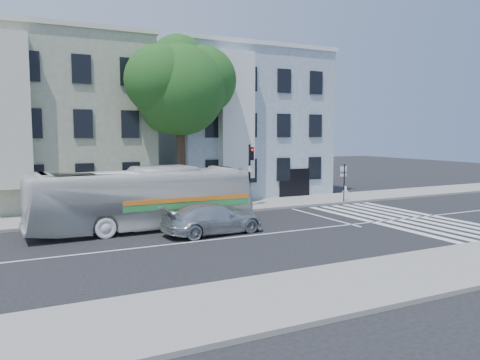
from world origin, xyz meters
TOP-DOWN VIEW (x-y plane):
  - ground at (0.00, 0.00)m, footprint 120.00×120.00m
  - sidewalk_far at (0.00, 8.00)m, footprint 80.00×4.00m
  - sidewalk_near at (0.00, -8.00)m, footprint 80.00×4.00m
  - building_left at (-7.00, 15.00)m, footprint 12.00×10.00m
  - building_right at (7.00, 15.00)m, footprint 12.00×10.00m
  - street_tree at (0.06, 8.74)m, footprint 7.30×5.90m
  - bus at (-3.70, 3.72)m, footprint 3.10×11.38m
  - sedan at (-0.96, 1.22)m, footprint 2.44×5.19m
  - hedge at (-2.37, 6.30)m, footprint 8.54×1.86m
  - traffic_signal at (4.27, 7.33)m, footprint 0.43×0.53m
  - fire_hydrant at (12.37, 7.74)m, footprint 0.46×0.27m
  - far_sign_pole at (10.92, 6.14)m, footprint 0.47×0.19m

SIDE VIEW (x-z plane):
  - ground at x=0.00m, z-range 0.00..0.00m
  - sidewalk_far at x=0.00m, z-range 0.00..0.15m
  - sidewalk_near at x=0.00m, z-range 0.00..0.15m
  - hedge at x=-2.37m, z-range 0.15..0.85m
  - fire_hydrant at x=12.37m, z-range 0.16..0.98m
  - sedan at x=-0.96m, z-range 0.00..1.46m
  - bus at x=-3.70m, z-range 0.00..3.14m
  - far_sign_pole at x=10.92m, z-range 0.49..3.10m
  - traffic_signal at x=4.27m, z-range 0.60..4.72m
  - building_left at x=-7.00m, z-range 0.00..11.00m
  - building_right at x=7.00m, z-range 0.00..11.00m
  - street_tree at x=0.06m, z-range 2.28..13.38m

